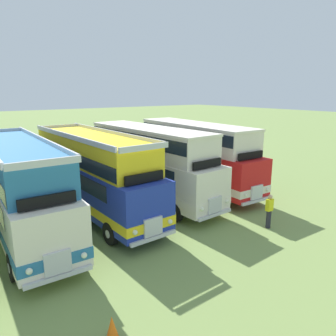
% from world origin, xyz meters
% --- Properties ---
extents(ground_plane, '(200.00, 200.00, 0.00)m').
position_xyz_m(ground_plane, '(0.00, 0.00, 0.00)').
color(ground_plane, '#7A934C').
extents(bus_fourth_in_row, '(2.90, 11.50, 4.52)m').
position_xyz_m(bus_fourth_in_row, '(0.00, -0.28, 2.36)').
color(bus_fourth_in_row, silver).
rests_on(bus_fourth_in_row, ground).
extents(bus_fifth_in_row, '(2.85, 11.19, 4.52)m').
position_xyz_m(bus_fifth_in_row, '(3.84, 0.12, 2.36)').
color(bus_fifth_in_row, '#1E339E').
rests_on(bus_fifth_in_row, ground).
extents(bus_sixth_in_row, '(3.02, 10.85, 4.49)m').
position_xyz_m(bus_sixth_in_row, '(7.67, 0.28, 2.47)').
color(bus_sixth_in_row, silver).
rests_on(bus_sixth_in_row, ground).
extents(bus_seventh_in_row, '(2.99, 10.96, 4.49)m').
position_xyz_m(bus_seventh_in_row, '(11.53, 0.46, 2.47)').
color(bus_seventh_in_row, red).
rests_on(bus_seventh_in_row, ground).
extents(cone_near_end, '(0.36, 0.36, 0.69)m').
position_xyz_m(cone_near_end, '(0.29, -9.02, 0.35)').
color(cone_near_end, orange).
rests_on(cone_near_end, ground).
extents(marshal_person, '(0.36, 0.24, 1.73)m').
position_xyz_m(marshal_person, '(9.92, -6.93, 0.89)').
color(marshal_person, '#23232D').
rests_on(marshal_person, ground).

